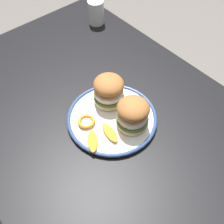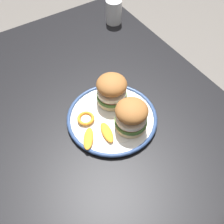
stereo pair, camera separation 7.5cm
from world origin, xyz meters
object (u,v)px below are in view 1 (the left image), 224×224
(sandwich_half_left, at_px, (109,90))
(sandwich_half_right, at_px, (133,113))
(dinner_plate, at_px, (112,118))
(drinking_glass, at_px, (96,14))
(dining_table, at_px, (116,145))

(sandwich_half_left, bearing_deg, sandwich_half_right, -3.61)
(dinner_plate, bearing_deg, drinking_glass, 146.50)
(sandwich_half_right, height_order, drinking_glass, sandwich_half_right)
(dinner_plate, height_order, sandwich_half_right, sandwich_half_right)
(dinner_plate, relative_size, sandwich_half_right, 2.72)
(dining_table, distance_m, sandwich_half_right, 0.17)
(sandwich_half_left, bearing_deg, dinner_plate, -31.85)
(dining_table, relative_size, dinner_plate, 4.70)
(sandwich_half_left, bearing_deg, drinking_glass, 146.26)
(sandwich_half_left, xyz_separation_m, drinking_glass, (-0.39, 0.26, -0.03))
(sandwich_half_left, relative_size, sandwich_half_right, 0.97)
(dining_table, bearing_deg, sandwich_half_right, 55.44)
(drinking_glass, bearing_deg, sandwich_half_right, -27.78)
(dining_table, xyz_separation_m, dinner_plate, (-0.03, 0.01, 0.11))
(dinner_plate, bearing_deg, sandwich_half_right, 24.63)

